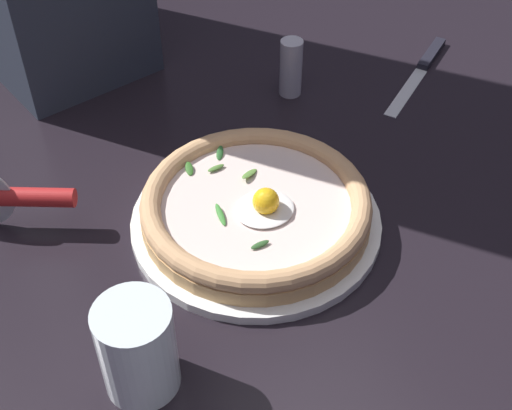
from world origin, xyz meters
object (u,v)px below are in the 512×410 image
Objects in this scene: pizza_cutter at (12,197)px; drinking_glass at (138,353)px; pizza at (256,206)px; pepper_shaker at (291,68)px; table_knife at (424,64)px.

drinking_glass reaches higher than pizza_cutter.
pizza_cutter is (0.24, -0.13, 0.01)m from pizza.
pepper_shaker is at bearing -167.01° from pizza_cutter.
drinking_glass reaches higher than pepper_shaker.
pizza is 1.34× the size of table_knife.
drinking_glass is 1.21× the size of pepper_shaker.
table_knife is at bearing -174.28° from pizza_cutter.
table_knife is at bearing -153.98° from pizza.
pizza_cutter is 1.72× the size of pepper_shaker.
pepper_shaker is at bearing -135.09° from drinking_glass.
pizza is 0.28m from pepper_shaker.
pepper_shaker reaches higher than table_knife.
drinking_glass is at bearing 29.45° from table_knife.
pizza_cutter is at bearing -78.25° from drinking_glass.
table_knife is at bearing 171.62° from pepper_shaker.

